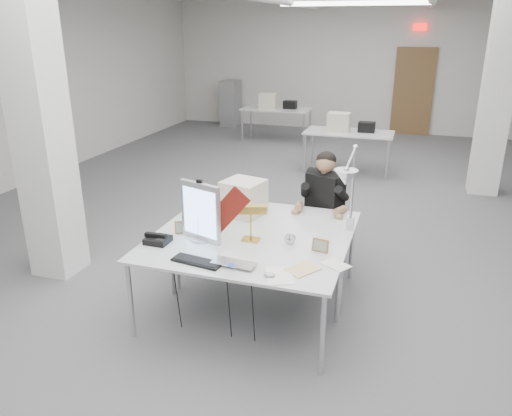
{
  "coord_description": "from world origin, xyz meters",
  "views": [
    {
      "loc": [
        1.35,
        -6.15,
        2.61
      ],
      "look_at": [
        0.02,
        -2.0,
        1.0
      ],
      "focal_mm": 35.0,
      "sensor_mm": 36.0,
      "label": 1
    }
  ],
  "objects": [
    {
      "name": "mouse",
      "position": [
        0.39,
        -2.81,
        0.77
      ],
      "size": [
        0.09,
        0.06,
        0.04
      ],
      "primitive_type": "ellipsoid",
      "rotation": [
        0.0,
        0.0,
        -0.08
      ],
      "color": "#A6A6AA",
      "rests_on": "desk_main"
    },
    {
      "name": "keyboard",
      "position": [
        -0.25,
        -2.76,
        0.77
      ],
      "size": [
        0.45,
        0.21,
        0.02
      ],
      "primitive_type": "cube",
      "rotation": [
        0.0,
        0.0,
        -0.14
      ],
      "color": "black",
      "rests_on": "desk_main"
    },
    {
      "name": "bg_desk_b",
      "position": [
        -1.8,
        5.2,
        0.74
      ],
      "size": [
        1.6,
        0.8,
        0.02
      ],
      "primitive_type": "cube",
      "color": "silver",
      "rests_on": "room_shell"
    },
    {
      "name": "paper_stack_c",
      "position": [
        0.85,
        -2.45,
        0.76
      ],
      "size": [
        0.27,
        0.25,
        0.01
      ],
      "primitive_type": "cube",
      "rotation": [
        0.0,
        0.0,
        -0.55
      ],
      "color": "white",
      "rests_on": "desk_main"
    },
    {
      "name": "monitor",
      "position": [
        -0.41,
        -2.31,
        1.03
      ],
      "size": [
        0.43,
        0.18,
        0.54
      ],
      "primitive_type": "cube",
      "rotation": [
        0.0,
        0.0,
        -0.33
      ],
      "color": "silver",
      "rests_on": "desk_main"
    },
    {
      "name": "beige_monitor",
      "position": [
        -0.25,
        -1.58,
        0.94
      ],
      "size": [
        0.46,
        0.44,
        0.36
      ],
      "primitive_type": "cube",
      "rotation": [
        0.0,
        0.0,
        -0.24
      ],
      "color": "beige",
      "rests_on": "desk_second"
    },
    {
      "name": "office_chair",
      "position": [
        0.48,
        -0.95,
        0.59
      ],
      "size": [
        0.75,
        0.75,
        1.17
      ],
      "primitive_type": null,
      "rotation": [
        0.0,
        0.0,
        -0.38
      ],
      "color": "black",
      "rests_on": "room_shell"
    },
    {
      "name": "architect_lamp",
      "position": [
        0.85,
        -1.87,
        1.19
      ],
      "size": [
        0.49,
        0.72,
        0.88
      ],
      "primitive_type": null,
      "rotation": [
        0.0,
        0.0,
        0.41
      ],
      "color": "#BBBBBF",
      "rests_on": "desk_second"
    },
    {
      "name": "picture_frame_right",
      "position": [
        0.68,
        -2.23,
        0.81
      ],
      "size": [
        0.15,
        0.06,
        0.12
      ],
      "primitive_type": "cube",
      "rotation": [
        -0.21,
        0.0,
        -0.17
      ],
      "color": "#A87648",
      "rests_on": "desk_main"
    },
    {
      "name": "paper_stack_a",
      "position": [
        0.46,
        -2.77,
        0.76
      ],
      "size": [
        0.3,
        0.35,
        0.01
      ],
      "primitive_type": "cube",
      "rotation": [
        0.0,
        0.0,
        0.38
      ],
      "color": "white",
      "rests_on": "desk_main"
    },
    {
      "name": "room_shell",
      "position": [
        0.04,
        0.13,
        1.69
      ],
      "size": [
        10.04,
        14.04,
        3.24
      ],
      "color": "#545456",
      "rests_on": "ground"
    },
    {
      "name": "desk_main",
      "position": [
        0.0,
        -2.5,
        0.74
      ],
      "size": [
        1.8,
        0.9,
        0.02
      ],
      "primitive_type": "cube",
      "color": "silver",
      "rests_on": "room_shell"
    },
    {
      "name": "pennant",
      "position": [
        -0.14,
        -2.35,
        1.08
      ],
      "size": [
        0.44,
        0.02,
        0.47
      ],
      "primitive_type": "cube",
      "rotation": [
        0.0,
        -0.87,
        0.02
      ],
      "color": "#65140D",
      "rests_on": "monitor"
    },
    {
      "name": "filing_cabinet",
      "position": [
        -3.5,
        6.65,
        0.6
      ],
      "size": [
        0.45,
        0.55,
        1.2
      ],
      "primitive_type": "cube",
      "color": "gray",
      "rests_on": "room_shell"
    },
    {
      "name": "desk_phone",
      "position": [
        -0.75,
        -2.5,
        0.78
      ],
      "size": [
        0.21,
        0.19,
        0.05
      ],
      "primitive_type": "cube",
      "rotation": [
        0.0,
        0.0,
        -0.02
      ],
      "color": "black",
      "rests_on": "desk_main"
    },
    {
      "name": "seated_person",
      "position": [
        0.48,
        -1.0,
        0.9
      ],
      "size": [
        0.63,
        0.69,
        0.85
      ],
      "primitive_type": null,
      "rotation": [
        0.0,
        0.0,
        -0.38
      ],
      "color": "black",
      "rests_on": "office_chair"
    },
    {
      "name": "bg_desk_a",
      "position": [
        0.2,
        3.0,
        0.74
      ],
      "size": [
        1.6,
        0.8,
        0.02
      ],
      "primitive_type": "cube",
      "color": "silver",
      "rests_on": "room_shell"
    },
    {
      "name": "desk_second",
      "position": [
        0.0,
        -1.6,
        0.74
      ],
      "size": [
        1.8,
        0.9,
        0.02
      ],
      "primitive_type": "cube",
      "color": "silver",
      "rests_on": "room_shell"
    },
    {
      "name": "picture_frame_left",
      "position": [
        -0.64,
        -2.23,
        0.82
      ],
      "size": [
        0.15,
        0.11,
        0.12
      ],
      "primitive_type": "cube",
      "rotation": [
        -0.21,
        0.0,
        0.5
      ],
      "color": "olive",
      "rests_on": "desk_main"
    },
    {
      "name": "paper_stack_b",
      "position": [
        0.61,
        -2.61,
        0.76
      ],
      "size": [
        0.3,
        0.32,
        0.01
      ],
      "primitive_type": "cube",
      "rotation": [
        0.0,
        0.0,
        -0.6
      ],
      "color": "#E7C98A",
      "rests_on": "desk_main"
    },
    {
      "name": "laptop",
      "position": [
        0.05,
        -2.77,
        0.77
      ],
      "size": [
        0.39,
        0.27,
        0.03
      ],
      "primitive_type": "imported",
      "rotation": [
        0.0,
        0.0,
        -0.08
      ],
      "color": "#A3A3A7",
      "rests_on": "desk_main"
    },
    {
      "name": "desk_clock",
      "position": [
        0.39,
        -2.15,
        0.81
      ],
      "size": [
        0.1,
        0.04,
        0.1
      ],
      "primitive_type": "cylinder",
      "rotation": [
        1.57,
        0.0,
        -0.06
      ],
      "color": "#ADADB2",
      "rests_on": "desk_main"
    },
    {
      "name": "bankers_lamp",
      "position": [
        0.03,
        -2.19,
        0.92
      ],
      "size": [
        0.32,
        0.2,
        0.34
      ],
      "primitive_type": null,
      "rotation": [
        0.0,
        0.0,
        0.31
      ],
      "color": "gold",
      "rests_on": "desk_main"
    }
  ]
}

